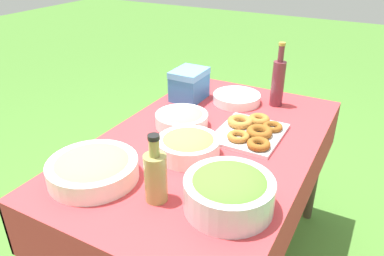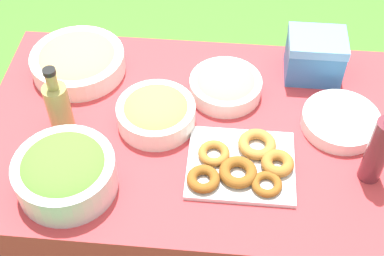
{
  "view_description": "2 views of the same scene",
  "coord_description": "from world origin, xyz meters",
  "px_view_note": "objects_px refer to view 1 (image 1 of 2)",
  "views": [
    {
      "loc": [
        -1.28,
        -0.62,
        1.56
      ],
      "look_at": [
        -0.02,
        0.07,
        0.82
      ],
      "focal_mm": 35.0,
      "sensor_mm": 36.0,
      "label": 1
    },
    {
      "loc": [
        0.08,
        -1.15,
        2.07
      ],
      "look_at": [
        -0.02,
        -0.06,
        0.83
      ],
      "focal_mm": 50.0,
      "sensor_mm": 36.0,
      "label": 2
    }
  ],
  "objects_px": {
    "olive_bowl": "(188,145)",
    "plate_stack": "(237,98)",
    "donut_platter": "(252,131)",
    "olive_oil_bottle": "(156,175)",
    "pasta_bowl": "(182,118)",
    "cooler_box": "(189,84)",
    "salad_bowl": "(229,191)",
    "wine_bottle": "(278,81)",
    "bread_bowl": "(93,168)"
  },
  "relations": [
    {
      "from": "wine_bottle",
      "to": "olive_bowl",
      "type": "bearing_deg",
      "value": 166.65
    },
    {
      "from": "pasta_bowl",
      "to": "bread_bowl",
      "type": "xyz_separation_m",
      "value": [
        -0.53,
        0.07,
        0.01
      ]
    },
    {
      "from": "donut_platter",
      "to": "olive_bowl",
      "type": "bearing_deg",
      "value": 149.88
    },
    {
      "from": "donut_platter",
      "to": "olive_bowl",
      "type": "height_order",
      "value": "olive_bowl"
    },
    {
      "from": "wine_bottle",
      "to": "plate_stack",
      "type": "bearing_deg",
      "value": 109.46
    },
    {
      "from": "plate_stack",
      "to": "olive_oil_bottle",
      "type": "xyz_separation_m",
      "value": [
        -0.9,
        -0.08,
        0.07
      ]
    },
    {
      "from": "olive_bowl",
      "to": "cooler_box",
      "type": "bearing_deg",
      "value": 28.62
    },
    {
      "from": "olive_bowl",
      "to": "cooler_box",
      "type": "xyz_separation_m",
      "value": [
        0.52,
        0.28,
        0.04
      ]
    },
    {
      "from": "olive_bowl",
      "to": "cooler_box",
      "type": "relative_size",
      "value": 1.31
    },
    {
      "from": "olive_oil_bottle",
      "to": "cooler_box",
      "type": "distance_m",
      "value": 0.88
    },
    {
      "from": "salad_bowl",
      "to": "plate_stack",
      "type": "xyz_separation_m",
      "value": [
        0.82,
        0.31,
        -0.04
      ]
    },
    {
      "from": "olive_oil_bottle",
      "to": "olive_bowl",
      "type": "height_order",
      "value": "olive_oil_bottle"
    },
    {
      "from": "olive_bowl",
      "to": "salad_bowl",
      "type": "bearing_deg",
      "value": -129.26
    },
    {
      "from": "bread_bowl",
      "to": "donut_platter",
      "type": "bearing_deg",
      "value": -33.26
    },
    {
      "from": "olive_oil_bottle",
      "to": "donut_platter",
      "type": "bearing_deg",
      "value": -11.64
    },
    {
      "from": "olive_oil_bottle",
      "to": "bread_bowl",
      "type": "height_order",
      "value": "olive_oil_bottle"
    },
    {
      "from": "olive_bowl",
      "to": "pasta_bowl",
      "type": "bearing_deg",
      "value": 35.74
    },
    {
      "from": "plate_stack",
      "to": "olive_oil_bottle",
      "type": "height_order",
      "value": "olive_oil_bottle"
    },
    {
      "from": "plate_stack",
      "to": "pasta_bowl",
      "type": "bearing_deg",
      "value": 162.47
    },
    {
      "from": "pasta_bowl",
      "to": "plate_stack",
      "type": "bearing_deg",
      "value": -17.53
    },
    {
      "from": "donut_platter",
      "to": "olive_bowl",
      "type": "distance_m",
      "value": 0.33
    },
    {
      "from": "salad_bowl",
      "to": "donut_platter",
      "type": "relative_size",
      "value": 0.84
    },
    {
      "from": "donut_platter",
      "to": "salad_bowl",
      "type": "bearing_deg",
      "value": -167.78
    },
    {
      "from": "pasta_bowl",
      "to": "donut_platter",
      "type": "distance_m",
      "value": 0.33
    },
    {
      "from": "olive_oil_bottle",
      "to": "cooler_box",
      "type": "bearing_deg",
      "value": 21.8
    },
    {
      "from": "plate_stack",
      "to": "olive_bowl",
      "type": "bearing_deg",
      "value": -176.51
    },
    {
      "from": "olive_bowl",
      "to": "plate_stack",
      "type": "bearing_deg",
      "value": 3.49
    },
    {
      "from": "plate_stack",
      "to": "bread_bowl",
      "type": "height_order",
      "value": "bread_bowl"
    },
    {
      "from": "bread_bowl",
      "to": "cooler_box",
      "type": "bearing_deg",
      "value": 3.97
    },
    {
      "from": "bread_bowl",
      "to": "cooler_box",
      "type": "xyz_separation_m",
      "value": [
        0.83,
        0.06,
        0.04
      ]
    },
    {
      "from": "cooler_box",
      "to": "bread_bowl",
      "type": "bearing_deg",
      "value": -176.03
    },
    {
      "from": "donut_platter",
      "to": "olive_oil_bottle",
      "type": "height_order",
      "value": "olive_oil_bottle"
    },
    {
      "from": "donut_platter",
      "to": "cooler_box",
      "type": "distance_m",
      "value": 0.51
    },
    {
      "from": "bread_bowl",
      "to": "olive_bowl",
      "type": "relative_size",
      "value": 1.3
    },
    {
      "from": "olive_bowl",
      "to": "cooler_box",
      "type": "height_order",
      "value": "cooler_box"
    },
    {
      "from": "salad_bowl",
      "to": "wine_bottle",
      "type": "height_order",
      "value": "wine_bottle"
    },
    {
      "from": "olive_bowl",
      "to": "olive_oil_bottle",
      "type": "bearing_deg",
      "value": -171.51
    },
    {
      "from": "wine_bottle",
      "to": "cooler_box",
      "type": "distance_m",
      "value": 0.47
    },
    {
      "from": "salad_bowl",
      "to": "cooler_box",
      "type": "relative_size",
      "value": 1.51
    },
    {
      "from": "plate_stack",
      "to": "olive_oil_bottle",
      "type": "distance_m",
      "value": 0.9
    },
    {
      "from": "pasta_bowl",
      "to": "olive_bowl",
      "type": "height_order",
      "value": "olive_bowl"
    },
    {
      "from": "salad_bowl",
      "to": "plate_stack",
      "type": "height_order",
      "value": "salad_bowl"
    },
    {
      "from": "salad_bowl",
      "to": "olive_oil_bottle",
      "type": "distance_m",
      "value": 0.25
    },
    {
      "from": "olive_oil_bottle",
      "to": "olive_bowl",
      "type": "bearing_deg",
      "value": 8.49
    },
    {
      "from": "pasta_bowl",
      "to": "wine_bottle",
      "type": "relative_size",
      "value": 0.74
    },
    {
      "from": "donut_platter",
      "to": "olive_oil_bottle",
      "type": "bearing_deg",
      "value": 168.36
    },
    {
      "from": "wine_bottle",
      "to": "bread_bowl",
      "type": "bearing_deg",
      "value": 158.56
    },
    {
      "from": "pasta_bowl",
      "to": "plate_stack",
      "type": "distance_m",
      "value": 0.4
    },
    {
      "from": "pasta_bowl",
      "to": "bread_bowl",
      "type": "distance_m",
      "value": 0.53
    },
    {
      "from": "olive_oil_bottle",
      "to": "wine_bottle",
      "type": "relative_size",
      "value": 0.74
    }
  ]
}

